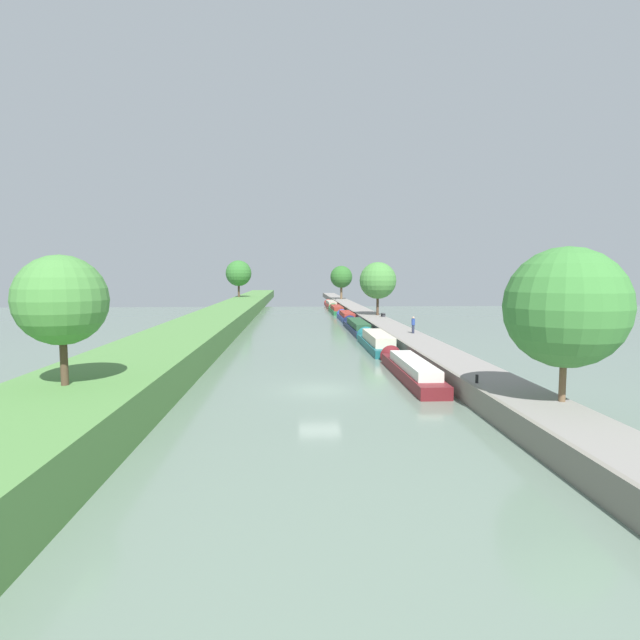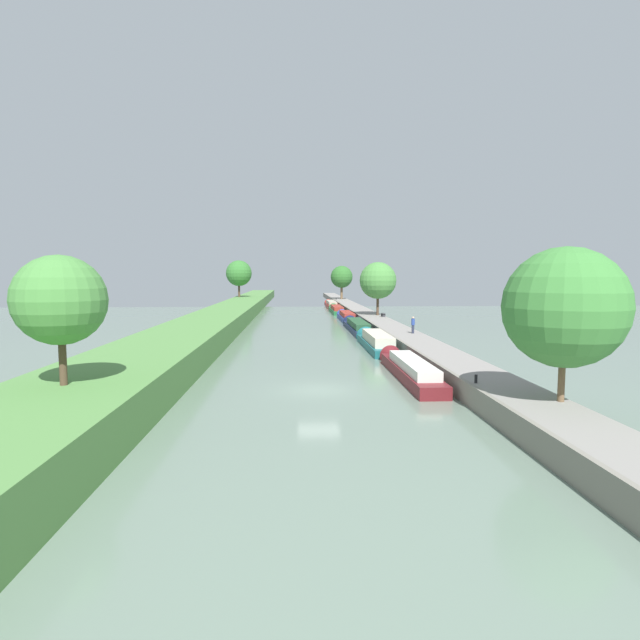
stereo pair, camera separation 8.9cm
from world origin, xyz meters
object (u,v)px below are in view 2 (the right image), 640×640
(narrowboat_maroon, at_px, (409,369))
(narrowboat_teal, at_px, (375,341))
(narrowboat_navy, at_px, (357,326))
(mooring_bollard_far, at_px, (336,299))
(narrowboat_blue, at_px, (346,316))
(park_bench, at_px, (383,314))
(person_walking, at_px, (413,324))
(narrowboat_green, at_px, (336,310))
(narrowboat_red, at_px, (331,304))
(mooring_bollard_near, at_px, (476,379))

(narrowboat_maroon, height_order, narrowboat_teal, narrowboat_teal)
(narrowboat_navy, xyz_separation_m, mooring_bollard_far, (1.91, 53.89, 0.86))
(narrowboat_blue, bearing_deg, narrowboat_navy, -90.73)
(mooring_bollard_far, distance_m, park_bench, 47.61)
(person_walking, distance_m, park_bench, 19.83)
(narrowboat_green, bearing_deg, narrowboat_red, 89.50)
(narrowboat_navy, bearing_deg, narrowboat_green, 90.08)
(narrowboat_navy, xyz_separation_m, person_walking, (3.91, -13.47, 1.51))
(narrowboat_navy, relative_size, narrowboat_green, 1.10)
(narrowboat_maroon, distance_m, mooring_bollard_far, 82.64)
(narrowboat_maroon, relative_size, narrowboat_navy, 0.84)
(narrowboat_navy, height_order, person_walking, person_walking)
(narrowboat_navy, distance_m, person_walking, 14.10)
(narrowboat_green, bearing_deg, narrowboat_teal, -90.02)
(narrowboat_teal, distance_m, person_walking, 4.47)
(mooring_bollard_near, bearing_deg, mooring_bollard_far, 90.00)
(narrowboat_maroon, height_order, mooring_bollard_far, mooring_bollard_far)
(narrowboat_navy, height_order, narrowboat_blue, narrowboat_navy)
(narrowboat_green, height_order, mooring_bollard_far, mooring_bollard_far)
(narrowboat_teal, height_order, narrowboat_green, narrowboat_teal)
(narrowboat_teal, xyz_separation_m, person_walking, (3.97, 1.49, 1.44))
(narrowboat_red, bearing_deg, park_bench, -83.65)
(narrowboat_maroon, xyz_separation_m, narrowboat_green, (-0.06, 58.94, -0.04))
(mooring_bollard_far, bearing_deg, narrowboat_teal, -91.63)
(person_walking, relative_size, park_bench, 1.11)
(narrowboat_navy, xyz_separation_m, mooring_bollard_near, (1.91, -36.21, 0.86))
(person_walking, relative_size, mooring_bollard_far, 3.69)
(mooring_bollard_far, bearing_deg, mooring_bollard_near, -90.00)
(narrowboat_teal, relative_size, mooring_bollard_far, 28.71)
(narrowboat_red, bearing_deg, narrowboat_green, -90.50)
(narrowboat_teal, relative_size, park_bench, 8.61)
(mooring_bollard_far, bearing_deg, narrowboat_navy, -92.03)
(narrowboat_blue, bearing_deg, person_walking, -82.45)
(narrowboat_red, bearing_deg, narrowboat_teal, -90.14)
(narrowboat_teal, relative_size, person_walking, 7.78)
(park_bench, bearing_deg, narrowboat_red, 96.35)
(narrowboat_teal, xyz_separation_m, mooring_bollard_near, (1.96, -21.25, 0.79))
(narrowboat_teal, height_order, narrowboat_red, narrowboat_teal)
(narrowboat_blue, distance_m, park_bench, 9.36)
(narrowboat_red, bearing_deg, narrowboat_blue, -89.83)
(narrowboat_maroon, bearing_deg, person_walking, 75.69)
(narrowboat_green, bearing_deg, narrowboat_blue, -89.17)
(narrowboat_navy, height_order, park_bench, park_bench)
(narrowboat_red, height_order, mooring_bollard_near, mooring_bollard_near)
(mooring_bollard_near, relative_size, mooring_bollard_far, 1.00)
(narrowboat_navy, relative_size, mooring_bollard_near, 35.04)
(narrowboat_red, height_order, park_bench, park_bench)
(mooring_bollard_near, bearing_deg, narrowboat_red, 91.27)
(narrowboat_teal, bearing_deg, narrowboat_red, 89.86)
(person_walking, bearing_deg, narrowboat_navy, 106.18)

